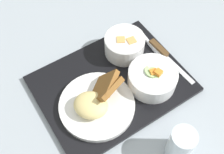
{
  "coord_description": "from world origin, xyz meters",
  "views": [
    {
      "loc": [
        0.24,
        0.36,
        0.7
      ],
      "look_at": [
        0.0,
        0.0,
        0.04
      ],
      "focal_mm": 45.0,
      "sensor_mm": 36.0,
      "label": 1
    }
  ],
  "objects_px": {
    "bowl_soup": "(124,44)",
    "glass_water": "(180,145)",
    "bowl_salad": "(152,77)",
    "knife": "(162,52)",
    "spoon": "(161,57)",
    "plate_main": "(97,102)"
  },
  "relations": [
    {
      "from": "bowl_soup",
      "to": "glass_water",
      "type": "xyz_separation_m",
      "value": [
        0.07,
        0.33,
        -0.0
      ]
    },
    {
      "from": "bowl_salad",
      "to": "knife",
      "type": "relative_size",
      "value": 0.73
    },
    {
      "from": "spoon",
      "to": "glass_water",
      "type": "height_order",
      "value": "glass_water"
    },
    {
      "from": "bowl_soup",
      "to": "spoon",
      "type": "relative_size",
      "value": 0.74
    },
    {
      "from": "plate_main",
      "to": "knife",
      "type": "distance_m",
      "value": 0.27
    },
    {
      "from": "spoon",
      "to": "knife",
      "type": "bearing_deg",
      "value": 133.12
    },
    {
      "from": "knife",
      "to": "glass_water",
      "type": "xyz_separation_m",
      "value": [
        0.16,
        0.26,
        0.02
      ]
    },
    {
      "from": "spoon",
      "to": "glass_water",
      "type": "distance_m",
      "value": 0.29
    },
    {
      "from": "knife",
      "to": "glass_water",
      "type": "distance_m",
      "value": 0.3
    },
    {
      "from": "plate_main",
      "to": "knife",
      "type": "bearing_deg",
      "value": -171.13
    },
    {
      "from": "bowl_salad",
      "to": "spoon",
      "type": "relative_size",
      "value": 0.84
    },
    {
      "from": "plate_main",
      "to": "spoon",
      "type": "xyz_separation_m",
      "value": [
        -0.25,
        -0.03,
        -0.02
      ]
    },
    {
      "from": "bowl_salad",
      "to": "knife",
      "type": "bearing_deg",
      "value": -145.17
    },
    {
      "from": "spoon",
      "to": "plate_main",
      "type": "bearing_deg",
      "value": -78.18
    },
    {
      "from": "spoon",
      "to": "glass_water",
      "type": "xyz_separation_m",
      "value": [
        0.15,
        0.25,
        0.03
      ]
    },
    {
      "from": "plate_main",
      "to": "spoon",
      "type": "relative_size",
      "value": 1.26
    },
    {
      "from": "bowl_soup",
      "to": "plate_main",
      "type": "height_order",
      "value": "plate_main"
    },
    {
      "from": "bowl_soup",
      "to": "knife",
      "type": "relative_size",
      "value": 0.64
    },
    {
      "from": "bowl_salad",
      "to": "spoon",
      "type": "bearing_deg",
      "value": -145.79
    },
    {
      "from": "bowl_salad",
      "to": "spoon",
      "type": "distance_m",
      "value": 0.1
    },
    {
      "from": "bowl_soup",
      "to": "knife",
      "type": "xyz_separation_m",
      "value": [
        -0.09,
        0.07,
        -0.03
      ]
    },
    {
      "from": "bowl_soup",
      "to": "bowl_salad",
      "type": "bearing_deg",
      "value": 88.92
    }
  ]
}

